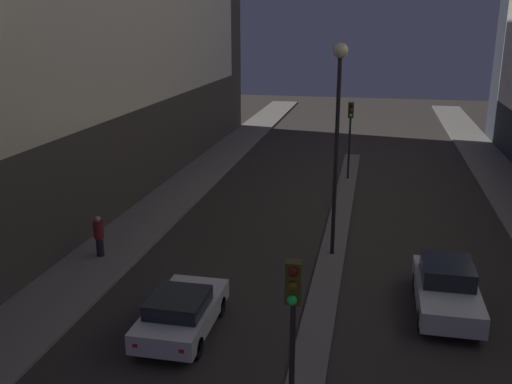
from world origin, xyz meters
The scene contains 7 objects.
median_strip centered at (0.00, 17.53, 0.05)m, with size 1.03×33.05×0.10m.
traffic_light_near centered at (0.00, 4.45, 3.44)m, with size 0.32×0.42×4.55m.
traffic_light_mid centered at (0.00, 27.52, 3.44)m, with size 0.32×0.42×4.55m.
street_lamp centered at (0.00, 15.87, 6.00)m, with size 0.57×0.57×8.29m.
car_left_lane centered at (-4.00, 8.92, 0.72)m, with size 1.91×4.03×1.38m.
car_right_lane centered at (4.00, 12.09, 0.80)m, with size 1.89×4.46×1.59m.
pedestrian_on_left_sidewalk centered at (-9.06, 13.68, 0.99)m, with size 0.40×0.40×1.67m.
Camera 1 is at (1.38, -5.72, 9.17)m, focal length 40.00 mm.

